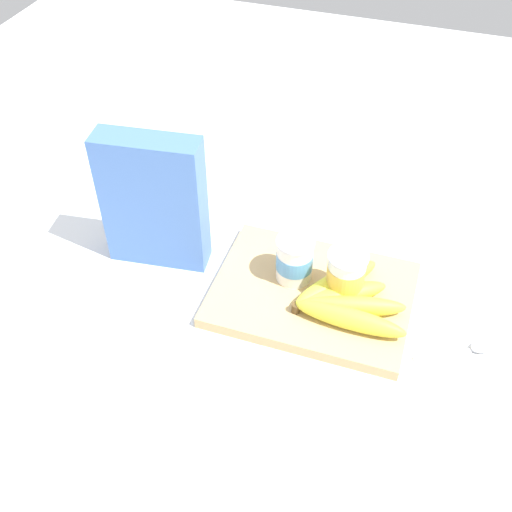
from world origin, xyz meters
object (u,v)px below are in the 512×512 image
Objects in this scene: spoon at (465,350)px; yogurt_cup_front at (295,259)px; cutting_board at (312,294)px; cereal_box at (154,202)px; yogurt_cup_back at (346,275)px; banana_bunch at (344,300)px.

yogurt_cup_front is at bearing 169.97° from spoon.
cutting_board is 0.32m from cereal_box.
yogurt_cup_front is 0.69× the size of spoon.
yogurt_cup_front is 0.31m from spoon.
cereal_box is at bearing -178.81° from yogurt_cup_front.
cereal_box is 2.84× the size of yogurt_cup_back.
cutting_board is 0.07m from yogurt_cup_front.
cereal_box is 0.37m from banana_bunch.
yogurt_cup_front reaches higher than cutting_board.
cereal_box is 0.35m from yogurt_cup_back.
cereal_box reaches higher than cutting_board.
yogurt_cup_back is (0.09, -0.01, 0.00)m from yogurt_cup_front.
yogurt_cup_front is (0.26, 0.01, -0.06)m from cereal_box.
yogurt_cup_back is at bearing 168.90° from spoon.
cereal_box is at bearing 178.87° from yogurt_cup_back.
yogurt_cup_back is (0.35, -0.01, -0.06)m from cereal_box.
yogurt_cup_back reaches higher than banana_bunch.
banana_bunch is (0.10, -0.04, -0.02)m from yogurt_cup_front.
cereal_box is 2.08× the size of spoon.
cereal_box is 0.26m from yogurt_cup_front.
banana_bunch is at bearing 177.05° from spoon.
cereal_box is 1.30× the size of banana_bunch.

